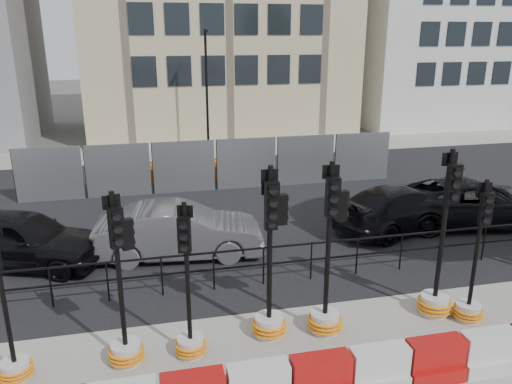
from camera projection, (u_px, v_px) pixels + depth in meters
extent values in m
plane|color=#51514C|center=(276.00, 311.00, 10.97)|extent=(120.00, 120.00, 0.00)
cube|color=black|center=(225.00, 207.00, 17.47)|extent=(40.00, 14.00, 0.03)
cube|color=gray|center=(197.00, 150.00, 25.83)|extent=(40.00, 4.00, 0.02)
cylinder|color=black|center=(51.00, 288.00, 10.93)|extent=(0.04, 0.04, 1.00)
cylinder|color=black|center=(108.00, 282.00, 11.18)|extent=(0.04, 0.04, 1.00)
cylinder|color=black|center=(162.00, 277.00, 11.43)|extent=(0.04, 0.04, 1.00)
cylinder|color=black|center=(214.00, 271.00, 11.68)|extent=(0.04, 0.04, 1.00)
cylinder|color=black|center=(264.00, 266.00, 11.93)|extent=(0.04, 0.04, 1.00)
cylinder|color=black|center=(311.00, 261.00, 12.19)|extent=(0.04, 0.04, 1.00)
cylinder|color=black|center=(357.00, 257.00, 12.44)|extent=(0.04, 0.04, 1.00)
cylinder|color=black|center=(401.00, 252.00, 12.69)|extent=(0.04, 0.04, 1.00)
cylinder|color=black|center=(443.00, 248.00, 12.94)|extent=(0.04, 0.04, 1.00)
cylinder|color=black|center=(484.00, 244.00, 13.19)|extent=(0.04, 0.04, 1.00)
cube|color=black|center=(264.00, 248.00, 11.79)|extent=(18.00, 0.04, 0.04)
cube|color=black|center=(264.00, 264.00, 11.92)|extent=(18.00, 0.04, 0.04)
cube|color=gray|center=(49.00, 175.00, 17.77)|extent=(2.30, 0.05, 2.00)
cylinder|color=black|center=(14.00, 177.00, 17.52)|extent=(0.05, 0.05, 2.00)
cube|color=gray|center=(118.00, 171.00, 18.27)|extent=(2.30, 0.05, 2.00)
cylinder|color=black|center=(86.00, 173.00, 18.03)|extent=(0.05, 0.05, 2.00)
cube|color=gray|center=(184.00, 167.00, 18.77)|extent=(2.30, 0.05, 2.00)
cylinder|color=black|center=(153.00, 169.00, 18.53)|extent=(0.05, 0.05, 2.00)
cube|color=gray|center=(246.00, 164.00, 19.28)|extent=(2.30, 0.05, 2.00)
cylinder|color=black|center=(217.00, 165.00, 19.04)|extent=(0.05, 0.05, 2.00)
cube|color=gray|center=(306.00, 160.00, 19.78)|extent=(2.30, 0.05, 2.00)
cylinder|color=black|center=(278.00, 162.00, 19.54)|extent=(0.05, 0.05, 2.00)
cube|color=gray|center=(362.00, 157.00, 20.29)|extent=(2.30, 0.05, 2.00)
cylinder|color=black|center=(335.00, 159.00, 20.04)|extent=(0.05, 0.05, 2.00)
cube|color=orange|center=(111.00, 176.00, 19.76)|extent=(1.00, 0.40, 0.80)
cube|color=orange|center=(162.00, 173.00, 20.18)|extent=(1.00, 0.40, 0.80)
cube|color=orange|center=(211.00, 170.00, 20.60)|extent=(1.00, 0.40, 0.80)
cube|color=orange|center=(258.00, 168.00, 21.02)|extent=(1.00, 0.40, 0.80)
cube|color=orange|center=(303.00, 165.00, 21.44)|extent=(1.00, 0.40, 0.80)
cylinder|color=black|center=(207.00, 94.00, 24.09)|extent=(0.12, 0.12, 6.00)
cube|color=black|center=(206.00, 31.00, 22.98)|extent=(0.12, 0.50, 0.12)
cube|color=silver|center=(258.00, 379.00, 7.98)|extent=(1.00, 0.35, 0.50)
cube|color=#B2120E|center=(320.00, 369.00, 8.20)|extent=(1.00, 0.35, 0.50)
cube|color=silver|center=(378.00, 380.00, 8.55)|extent=(1.00, 0.50, 0.30)
cube|color=silver|center=(379.00, 361.00, 8.42)|extent=(1.00, 0.35, 0.50)
cube|color=#B2120E|center=(433.00, 372.00, 8.77)|extent=(1.00, 0.50, 0.30)
cube|color=#B2120E|center=(435.00, 352.00, 8.64)|extent=(1.00, 0.35, 0.50)
cube|color=silver|center=(485.00, 363.00, 8.99)|extent=(1.00, 0.50, 0.30)
cube|color=silver|center=(488.00, 344.00, 8.86)|extent=(1.00, 0.35, 0.50)
cylinder|color=silver|center=(16.00, 370.00, 8.76)|extent=(0.49, 0.49, 0.36)
torus|color=orange|center=(16.00, 373.00, 8.79)|extent=(0.59, 0.59, 0.05)
torus|color=orange|center=(16.00, 370.00, 8.76)|extent=(0.59, 0.59, 0.05)
torus|color=orange|center=(15.00, 366.00, 8.74)|extent=(0.59, 0.59, 0.05)
cylinder|color=black|center=(3.00, 296.00, 8.32)|extent=(0.08, 0.08, 2.73)
cylinder|color=silver|center=(126.00, 353.00, 9.19)|extent=(0.55, 0.55, 0.40)
torus|color=orange|center=(127.00, 357.00, 9.21)|extent=(0.66, 0.66, 0.05)
torus|color=orange|center=(126.00, 353.00, 9.19)|extent=(0.66, 0.66, 0.05)
torus|color=orange|center=(126.00, 349.00, 9.17)|extent=(0.66, 0.66, 0.05)
cylinder|color=black|center=(119.00, 274.00, 8.70)|extent=(0.09, 0.09, 3.03)
cube|color=black|center=(116.00, 228.00, 8.32)|extent=(0.27, 0.21, 0.71)
cylinder|color=black|center=(119.00, 242.00, 8.32)|extent=(0.16, 0.10, 0.15)
cylinder|color=black|center=(118.00, 229.00, 8.25)|extent=(0.16, 0.10, 0.15)
cylinder|color=black|center=(117.00, 217.00, 8.19)|extent=(0.16, 0.10, 0.15)
cube|color=black|center=(111.00, 202.00, 8.34)|extent=(0.30, 0.12, 0.24)
cube|color=black|center=(127.00, 234.00, 8.58)|extent=(0.23, 0.19, 0.56)
cylinder|color=silver|center=(191.00, 346.00, 9.42)|extent=(0.50, 0.50, 0.37)
torus|color=orange|center=(191.00, 350.00, 9.44)|extent=(0.60, 0.60, 0.05)
torus|color=orange|center=(191.00, 346.00, 9.42)|extent=(0.60, 0.60, 0.05)
torus|color=orange|center=(190.00, 343.00, 9.40)|extent=(0.60, 0.60, 0.05)
cylinder|color=black|center=(187.00, 275.00, 8.96)|extent=(0.08, 0.08, 2.78)
cube|color=black|center=(184.00, 235.00, 8.60)|extent=(0.25, 0.18, 0.65)
cylinder|color=black|center=(184.00, 248.00, 8.60)|extent=(0.15, 0.08, 0.14)
cylinder|color=black|center=(183.00, 237.00, 8.53)|extent=(0.15, 0.08, 0.14)
cylinder|color=black|center=(183.00, 226.00, 8.47)|extent=(0.15, 0.08, 0.14)
cube|color=black|center=(185.00, 211.00, 8.65)|extent=(0.28, 0.10, 0.22)
cylinder|color=silver|center=(269.00, 326.00, 10.02)|extent=(0.58, 0.58, 0.43)
torus|color=orange|center=(269.00, 330.00, 10.05)|extent=(0.70, 0.70, 0.05)
torus|color=orange|center=(269.00, 326.00, 10.02)|extent=(0.70, 0.70, 0.05)
torus|color=orange|center=(269.00, 322.00, 9.99)|extent=(0.70, 0.70, 0.05)
cylinder|color=black|center=(270.00, 247.00, 9.49)|extent=(0.10, 0.10, 3.22)
cube|color=black|center=(272.00, 202.00, 9.08)|extent=(0.26, 0.15, 0.75)
cylinder|color=black|center=(273.00, 215.00, 9.07)|extent=(0.16, 0.05, 0.16)
cylinder|color=black|center=(273.00, 203.00, 9.00)|extent=(0.16, 0.05, 0.16)
cylinder|color=black|center=(273.00, 191.00, 8.93)|extent=(0.16, 0.05, 0.16)
cube|color=black|center=(270.00, 176.00, 9.13)|extent=(0.32, 0.03, 0.26)
cube|color=black|center=(281.00, 209.00, 9.31)|extent=(0.22, 0.14, 0.59)
cylinder|color=silver|center=(269.00, 325.00, 10.08)|extent=(0.54, 0.54, 0.40)
torus|color=orange|center=(269.00, 328.00, 10.11)|extent=(0.64, 0.64, 0.05)
torus|color=orange|center=(269.00, 325.00, 10.08)|extent=(0.64, 0.64, 0.05)
torus|color=orange|center=(269.00, 321.00, 10.06)|extent=(0.64, 0.64, 0.05)
cylinder|color=black|center=(269.00, 253.00, 9.60)|extent=(0.09, 0.09, 2.97)
cube|color=black|center=(271.00, 212.00, 9.22)|extent=(0.24, 0.15, 0.69)
cylinder|color=black|center=(272.00, 224.00, 9.21)|extent=(0.15, 0.06, 0.15)
cylinder|color=black|center=(272.00, 213.00, 9.14)|extent=(0.15, 0.06, 0.15)
cylinder|color=black|center=(272.00, 202.00, 9.08)|extent=(0.15, 0.06, 0.15)
cube|color=black|center=(269.00, 189.00, 9.26)|extent=(0.30, 0.04, 0.24)
cylinder|color=silver|center=(325.00, 322.00, 10.15)|extent=(0.59, 0.59, 0.44)
torus|color=orange|center=(324.00, 326.00, 10.18)|extent=(0.71, 0.71, 0.05)
torus|color=orange|center=(325.00, 322.00, 10.15)|extent=(0.71, 0.71, 0.05)
torus|color=orange|center=(325.00, 318.00, 10.13)|extent=(0.71, 0.71, 0.05)
cylinder|color=black|center=(328.00, 243.00, 9.62)|extent=(0.10, 0.10, 3.26)
cube|color=black|center=(333.00, 197.00, 9.20)|extent=(0.27, 0.18, 0.76)
cylinder|color=black|center=(333.00, 211.00, 9.19)|extent=(0.17, 0.07, 0.16)
cylinder|color=black|center=(334.00, 199.00, 9.12)|extent=(0.17, 0.07, 0.16)
cylinder|color=black|center=(335.00, 186.00, 9.04)|extent=(0.17, 0.07, 0.16)
cube|color=black|center=(331.00, 172.00, 9.25)|extent=(0.33, 0.06, 0.26)
cube|color=black|center=(341.00, 206.00, 9.41)|extent=(0.23, 0.16, 0.60)
cylinder|color=silver|center=(434.00, 305.00, 10.79)|extent=(0.60, 0.60, 0.45)
torus|color=orange|center=(434.00, 308.00, 10.81)|extent=(0.72, 0.72, 0.06)
torus|color=orange|center=(434.00, 305.00, 10.79)|extent=(0.72, 0.72, 0.06)
torus|color=orange|center=(434.00, 301.00, 10.76)|extent=(0.72, 0.72, 0.06)
cylinder|color=black|center=(443.00, 228.00, 10.24)|extent=(0.10, 0.10, 3.34)
cube|color=black|center=(453.00, 183.00, 9.81)|extent=(0.27, 0.16, 0.78)
cylinder|color=black|center=(455.00, 196.00, 9.81)|extent=(0.17, 0.06, 0.17)
cylinder|color=black|center=(456.00, 185.00, 9.73)|extent=(0.17, 0.06, 0.17)
cylinder|color=black|center=(458.00, 173.00, 9.66)|extent=(0.17, 0.06, 0.17)
cube|color=black|center=(450.00, 159.00, 9.86)|extent=(0.33, 0.04, 0.27)
cylinder|color=silver|center=(468.00, 312.00, 10.58)|extent=(0.51, 0.51, 0.38)
torus|color=orange|center=(467.00, 315.00, 10.60)|extent=(0.61, 0.61, 0.05)
torus|color=orange|center=(468.00, 312.00, 10.58)|extent=(0.61, 0.61, 0.05)
torus|color=orange|center=(468.00, 309.00, 10.55)|extent=(0.61, 0.61, 0.05)
cylinder|color=black|center=(477.00, 246.00, 10.11)|extent=(0.09, 0.09, 2.83)
cube|color=black|center=(486.00, 209.00, 9.75)|extent=(0.25, 0.17, 0.66)
cylinder|color=black|center=(486.00, 220.00, 9.74)|extent=(0.15, 0.07, 0.14)
cylinder|color=black|center=(488.00, 210.00, 9.68)|extent=(0.15, 0.07, 0.14)
cylinder|color=black|center=(489.00, 200.00, 9.61)|extent=(0.15, 0.07, 0.14)
cube|color=black|center=(485.00, 188.00, 9.79)|extent=(0.28, 0.08, 0.23)
imported|color=black|center=(21.00, 239.00, 12.89)|extent=(4.56, 5.51, 1.49)
imported|color=#545359|center=(180.00, 231.00, 13.43)|extent=(2.44, 4.76, 1.47)
imported|color=black|center=(402.00, 208.00, 15.36)|extent=(4.64, 5.84, 1.37)
imported|color=black|center=(473.00, 202.00, 15.74)|extent=(4.15, 6.00, 1.44)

